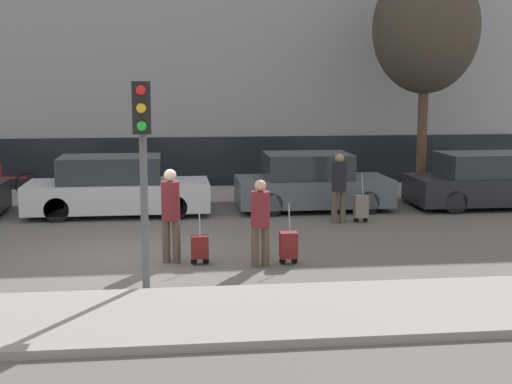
{
  "coord_description": "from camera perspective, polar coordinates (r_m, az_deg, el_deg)",
  "views": [
    {
      "loc": [
        0.67,
        -13.46,
        3.34
      ],
      "look_at": [
        2.52,
        1.8,
        0.95
      ],
      "focal_mm": 50.0,
      "sensor_mm": 36.0,
      "label": 1
    }
  ],
  "objects": [
    {
      "name": "sidewalk_far",
      "position": [
        20.74,
        -8.69,
        -0.37
      ],
      "size": [
        28.0,
        3.0,
        0.12
      ],
      "color": "gray",
      "rests_on": "ground_plane"
    },
    {
      "name": "traffic_light",
      "position": [
        11.15,
        -9.06,
        3.88
      ],
      "size": [
        0.28,
        0.47,
        3.34
      ],
      "color": "#515154",
      "rests_on": "ground_plane"
    },
    {
      "name": "parked_car_3",
      "position": [
        20.07,
        18.19,
        0.76
      ],
      "size": [
        4.35,
        1.88,
        1.46
      ],
      "color": "black",
      "rests_on": "ground_plane"
    },
    {
      "name": "sidewalk_near",
      "position": [
        10.27,
        -10.45,
        -9.93
      ],
      "size": [
        28.0,
        2.5,
        0.12
      ],
      "color": "gray",
      "rests_on": "ground_plane"
    },
    {
      "name": "parked_bicycle",
      "position": [
        21.08,
        -19.2,
        0.57
      ],
      "size": [
        1.77,
        0.06,
        0.96
      ],
      "color": "black",
      "rests_on": "sidewalk_far"
    },
    {
      "name": "trolley_left",
      "position": [
        13.18,
        -4.52,
        -4.41
      ],
      "size": [
        0.34,
        0.29,
        1.08
      ],
      "color": "maroon",
      "rests_on": "ground_plane"
    },
    {
      "name": "trolley_right",
      "position": [
        17.21,
        8.4,
        -1.16
      ],
      "size": [
        0.34,
        0.29,
        1.19
      ],
      "color": "slate",
      "rests_on": "ground_plane"
    },
    {
      "name": "pedestrian_center",
      "position": [
        12.86,
        0.35,
        -2.1
      ],
      "size": [
        0.35,
        0.34,
        1.6
      ],
      "rotation": [
        0.0,
        0.0,
        3.35
      ],
      "color": "#4C4233",
      "rests_on": "ground_plane"
    },
    {
      "name": "parked_car_2",
      "position": [
        18.76,
        4.44,
        0.68
      ],
      "size": [
        3.99,
        1.89,
        1.49
      ],
      "color": "#4C5156",
      "rests_on": "ground_plane"
    },
    {
      "name": "pedestrian_left",
      "position": [
        13.21,
        -6.84,
        -1.42
      ],
      "size": [
        0.34,
        0.34,
        1.76
      ],
      "rotation": [
        0.0,
        0.0,
        2.8
      ],
      "color": "#4C4233",
      "rests_on": "ground_plane"
    },
    {
      "name": "bare_tree_near_crossing",
      "position": [
        21.12,
        13.43,
        12.58
      ],
      "size": [
        3.0,
        3.0,
        6.55
      ],
      "color": "#4C3826",
      "rests_on": "sidewalk_far"
    },
    {
      "name": "trolley_center",
      "position": [
        13.16,
        2.62,
        -4.27
      ],
      "size": [
        0.34,
        0.29,
        1.14
      ],
      "color": "maroon",
      "rests_on": "ground_plane"
    },
    {
      "name": "pedestrian_right",
      "position": [
        16.98,
        6.66,
        0.66
      ],
      "size": [
        0.35,
        0.34,
        1.67
      ],
      "rotation": [
        0.0,
        0.0,
        3.16
      ],
      "color": "#4C4233",
      "rests_on": "ground_plane"
    },
    {
      "name": "building_facade",
      "position": [
        24.36,
        -8.71,
        13.06
      ],
      "size": [
        28.0,
        3.28,
        10.38
      ],
      "color": "gray",
      "rests_on": "ground_plane"
    },
    {
      "name": "parked_car_1",
      "position": [
        18.28,
        -11.14,
        0.33
      ],
      "size": [
        4.54,
        1.79,
        1.49
      ],
      "color": "#B7BABF",
      "rests_on": "ground_plane"
    },
    {
      "name": "ground_plane",
      "position": [
        13.89,
        -9.53,
        -5.2
      ],
      "size": [
        80.0,
        80.0,
        0.0
      ],
      "primitive_type": "plane",
      "color": "#565451"
    }
  ]
}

